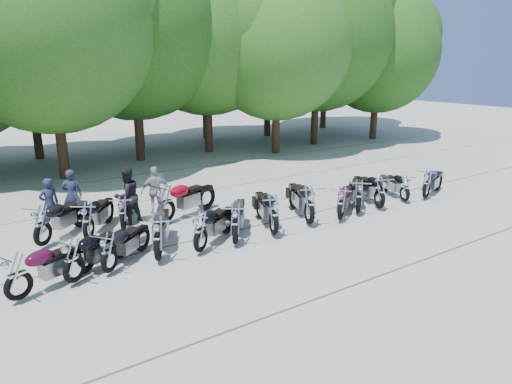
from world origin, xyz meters
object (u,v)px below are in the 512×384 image
motorcycle_11 (405,187)px  motorcycle_15 (123,212)px  motorcycle_0 (17,275)px  motorcycle_16 (166,202)px  motorcycle_13 (42,224)px  rider_2 (156,191)px  motorcycle_2 (109,251)px  motorcycle_5 (235,223)px  motorcycle_12 (427,183)px  motorcycle_8 (341,203)px  motorcycle_9 (359,196)px  rider_1 (127,196)px  motorcycle_14 (88,220)px  motorcycle_6 (274,214)px  motorcycle_1 (73,259)px  rider_3 (72,195)px  motorcycle_3 (157,237)px  motorcycle_10 (380,192)px  motorcycle_4 (200,231)px  motorcycle_7 (310,204)px  rider_0 (49,204)px

motorcycle_11 → motorcycle_15: 9.76m
motorcycle_0 → motorcycle_16: 5.30m
motorcycle_13 → rider_2: size_ratio=1.46×
motorcycle_2 → motorcycle_5: (3.42, -0.15, 0.08)m
motorcycle_11 → motorcycle_12: motorcycle_12 is taller
motorcycle_8 → motorcycle_9: size_ratio=0.94×
motorcycle_15 → rider_1: bearing=-95.8°
motorcycle_14 → motorcycle_6: bearing=-175.0°
motorcycle_1 → motorcycle_14: bearing=-54.7°
motorcycle_11 → motorcycle_13: motorcycle_13 is taller
motorcycle_6 → rider_3: bearing=-24.8°
motorcycle_2 → rider_3: bearing=-42.4°
motorcycle_3 → motorcycle_10: size_ratio=1.06×
motorcycle_5 → motorcycle_8: size_ratio=1.06×
motorcycle_5 → motorcycle_8: bearing=-146.1°
motorcycle_1 → motorcycle_5: size_ratio=0.94×
motorcycle_4 → motorcycle_11: bearing=-125.2°
motorcycle_3 → motorcycle_5: 2.20m
rider_3 → motorcycle_12: bearing=-179.4°
motorcycle_16 → motorcycle_11: bearing=-128.7°
rider_2 → motorcycle_11: bearing=165.9°
motorcycle_11 → rider_2: (-7.93, 3.72, 0.24)m
motorcycle_3 → rider_3: 4.67m
motorcycle_1 → motorcycle_8: size_ratio=0.99×
motorcycle_4 → rider_3: rider_3 is taller
motorcycle_13 → motorcycle_7: bearing=-153.1°
motorcycle_6 → rider_1: 4.66m
motorcycle_5 → motorcycle_11: 7.15m
motorcycle_3 → motorcycle_16: motorcycle_16 is taller
motorcycle_10 → motorcycle_16: (-6.66, 2.69, 0.07)m
motorcycle_2 → motorcycle_13: size_ratio=0.87×
motorcycle_4 → motorcycle_7: 3.77m
motorcycle_12 → rider_3: (-11.35, 4.83, 0.20)m
motorcycle_13 → rider_1: (2.58, 0.63, 0.23)m
motorcycle_10 → motorcycle_11: motorcycle_10 is taller
motorcycle_11 → rider_3: rider_3 is taller
motorcycle_3 → rider_1: bearing=-67.6°
motorcycle_0 → motorcycle_12: (13.54, -0.02, 0.01)m
rider_1 → motorcycle_9: bearing=135.7°
motorcycle_10 → rider_2: size_ratio=1.41×
motorcycle_11 → rider_2: 8.77m
motorcycle_10 → motorcycle_1: bearing=20.7°
motorcycle_12 → rider_2: (-8.93, 3.90, 0.19)m
motorcycle_8 → motorcycle_12: size_ratio=1.00×
motorcycle_9 → motorcycle_5: bearing=43.1°
rider_3 → motorcycle_3: bearing=126.2°
motorcycle_4 → motorcycle_16: size_ratio=0.90×
motorcycle_13 → rider_3: size_ratio=1.43×
motorcycle_15 → rider_0: bearing=-11.5°
motorcycle_7 → motorcycle_15: motorcycle_7 is taller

